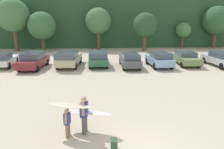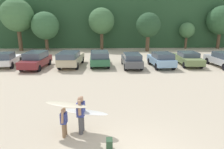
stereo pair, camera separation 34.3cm
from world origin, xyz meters
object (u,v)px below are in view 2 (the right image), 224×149
parked_car_dark_gray (132,60)px  person_child (64,121)px  parked_car_maroon (36,60)px  surfboard_white (84,112)px  parked_car_white (7,59)px  parked_car_forest_green (100,58)px  parked_car_silver (224,59)px  backpack_dropped (109,145)px  surfboard_cream (66,104)px  parked_car_sky_blue (161,59)px  parked_car_olive_green (188,58)px  parked_car_champagne (71,58)px  person_adult (81,113)px

parked_car_dark_gray → person_child: bearing=159.9°
parked_car_maroon → surfboard_white: parked_car_maroon is taller
parked_car_white → parked_car_maroon: (3.25, -0.73, 0.07)m
parked_car_forest_green → parked_car_dark_gray: parked_car_forest_green is taller
parked_car_silver → surfboard_white: (-13.01, -11.99, 0.11)m
backpack_dropped → surfboard_cream: bearing=147.3°
parked_car_maroon → parked_car_dark_gray: 9.64m
backpack_dropped → parked_car_sky_blue: bearing=67.6°
parked_car_white → parked_car_forest_green: (9.61, 0.02, 0.07)m
parked_car_maroon → parked_car_sky_blue: (12.67, -0.12, -0.03)m
parked_car_sky_blue → parked_car_olive_green: parked_car_sky_blue is taller
person_child → surfboard_cream: (0.08, 0.14, 0.67)m
parked_car_white → parked_car_silver: 22.34m
parked_car_white → person_child: bearing=-153.1°
parked_car_white → person_child: (8.50, -13.31, -0.07)m
parked_car_dark_gray → parked_car_sky_blue: parked_car_sky_blue is taller
parked_car_white → parked_car_maroon: 3.33m
surfboard_white → surfboard_cream: 0.89m
parked_car_champagne → parked_car_sky_blue: (9.28, -0.59, -0.07)m
parked_car_maroon → person_adult: (5.94, -12.30, 0.09)m
parked_car_champagne → parked_car_silver: (15.67, -0.67, -0.09)m
parked_car_champagne → surfboard_cream: (1.94, -12.91, 0.50)m
parked_car_white → surfboard_cream: (8.59, -13.17, 0.60)m
parked_car_dark_gray → backpack_dropped: bearing=168.7°
parked_car_white → parked_car_champagne: (6.65, -0.25, 0.10)m
parked_car_champagne → surfboard_white: size_ratio=2.20×
parked_car_maroon → parked_car_silver: size_ratio=0.98×
parked_car_white → backpack_dropped: size_ratio=9.38×
parked_car_white → backpack_dropped: (10.38, -14.32, -0.56)m
parked_car_dark_gray → person_adult: 12.79m
person_adult → surfboard_cream: person_adult is taller
parked_car_dark_gray → surfboard_white: parked_car_dark_gray is taller
parked_car_forest_green → surfboard_white: (-0.31, -12.93, 0.06)m
person_child → surfboard_white: bearing=-147.3°
parked_car_silver → surfboard_white: parked_car_silver is taller
parked_car_sky_blue → surfboard_cream: size_ratio=2.05×
parked_car_champagne → person_child: (1.86, -13.05, -0.17)m
parked_car_silver → parked_car_champagne: bearing=83.1°
parked_car_maroon → person_child: 13.63m
person_adult → parked_car_sky_blue: bearing=-112.8°
person_adult → surfboard_white: person_adult is taller
parked_car_maroon → person_adult: bearing=-150.4°
parked_car_sky_blue → parked_car_silver: size_ratio=0.87×
parked_car_champagne → backpack_dropped: parked_car_champagne is taller
surfboard_cream → parked_car_maroon: bearing=-47.9°
parked_car_white → backpack_dropped: bearing=-149.8°
surfboard_white → backpack_dropped: bearing=143.3°
parked_car_white → parked_car_sky_blue: size_ratio=1.04×
parked_car_white → surfboard_white: bearing=-149.9°
parked_car_maroon → backpack_dropped: 15.36m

